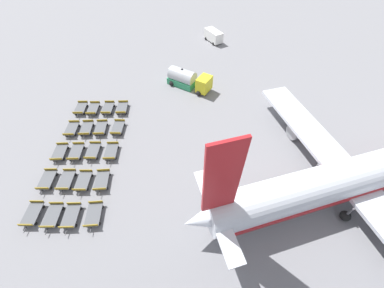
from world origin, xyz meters
name	(u,v)px	position (x,y,z in m)	size (l,w,h in m)	color
ground_plane	(277,104)	(0.00, 0.00, 0.00)	(500.00, 500.00, 0.00)	gray
airplane	(362,174)	(16.66, 1.03, 3.14)	(35.16, 41.39, 14.07)	silver
fuel_tanker_primary	(187,79)	(-8.13, -13.54, 1.35)	(7.37, 7.52, 3.19)	yellow
service_van	(213,36)	(-23.83, -4.27, 1.29)	(5.06, 3.45, 2.38)	white
baggage_dolly_row_near_col_a	(81,108)	(-5.16, -31.44, 0.47)	(3.57, 2.07, 0.92)	#515459
baggage_dolly_row_near_col_b	(72,129)	(-0.63, -32.30, 0.47)	(3.57, 2.05, 0.92)	#515459
baggage_dolly_row_near_col_c	(60,152)	(3.67, -33.36, 0.47)	(3.57, 1.99, 0.92)	#515459
baggage_dolly_row_near_col_d	(47,180)	(7.88, -34.21, 0.47)	(3.58, 2.08, 0.92)	#515459
baggage_dolly_row_near_col_e	(32,214)	(12.19, -35.01, 0.47)	(3.58, 2.14, 0.92)	#515459
baggage_dolly_row_mid_a_col_a	(93,109)	(-4.63, -29.51, 0.47)	(3.58, 2.08, 0.92)	#515459
baggage_dolly_row_mid_a_col_b	(86,128)	(-0.27, -30.22, 0.47)	(3.57, 1.98, 0.92)	#515459
baggage_dolly_row_mid_a_col_c	(76,152)	(4.06, -31.23, 0.47)	(3.57, 2.04, 0.92)	#515459
baggage_dolly_row_mid_a_col_d	(66,180)	(8.43, -31.94, 0.47)	(3.58, 2.09, 0.92)	#515459
baggage_dolly_row_mid_a_col_e	(53,216)	(12.87, -32.81, 0.47)	(3.58, 2.09, 0.92)	#515459
baggage_dolly_row_mid_b_col_a	(108,108)	(-4.26, -27.21, 0.47)	(3.58, 2.12, 0.92)	#515459
baggage_dolly_row_mid_b_col_b	(101,128)	(0.10, -28.18, 0.47)	(3.57, 1.97, 0.92)	#515459
baggage_dolly_row_mid_b_col_c	(93,151)	(4.41, -29.03, 0.47)	(3.58, 2.12, 0.92)	#515459
baggage_dolly_row_mid_b_col_d	(83,181)	(9.01, -29.92, 0.47)	(3.58, 2.11, 0.92)	#515459
baggage_dolly_row_mid_b_col_e	(71,216)	(13.35, -30.85, 0.47)	(3.57, 2.04, 0.92)	#515459
baggage_dolly_row_far_col_a	(122,108)	(-3.83, -25.00, 0.47)	(3.57, 2.01, 0.92)	#515459
baggage_dolly_row_far_col_b	(118,128)	(0.58, -25.73, 0.47)	(3.58, 2.18, 0.92)	#515459
baggage_dolly_row_far_col_c	(111,152)	(5.00, -26.65, 0.47)	(3.57, 2.04, 0.92)	#515459
baggage_dolly_row_far_col_d	(102,180)	(9.41, -27.72, 0.47)	(3.56, 1.94, 0.92)	#515459
baggage_dolly_row_far_col_e	(94,214)	(13.70, -28.44, 0.47)	(3.56, 1.94, 0.92)	#515459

